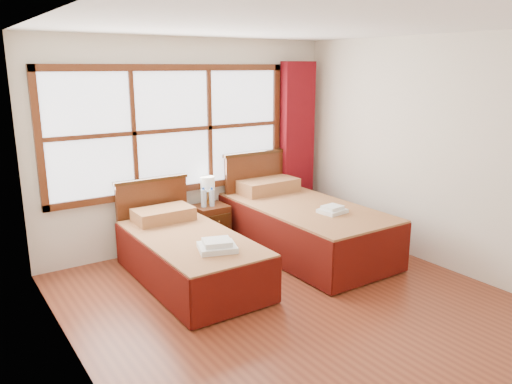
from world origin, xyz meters
TOP-DOWN VIEW (x-y plane):
  - floor at (0.00, 0.00)m, footprint 4.50×4.50m
  - ceiling at (0.00, 0.00)m, footprint 4.50×4.50m
  - wall_back at (0.00, 2.25)m, footprint 4.00×0.00m
  - wall_left at (-2.00, 0.00)m, footprint 0.00×4.50m
  - wall_right at (2.00, 0.00)m, footprint 0.00×4.50m
  - window at (-0.25, 2.21)m, footprint 3.16×0.06m
  - curtain at (1.60, 2.11)m, footprint 0.50×0.16m
  - bed_left at (-0.59, 1.20)m, footprint 0.99×2.01m
  - bed_right at (0.97, 1.20)m, footprint 1.16×2.26m
  - nightstand at (0.13, 1.99)m, footprint 0.40×0.40m
  - towels_left at (-0.55, 0.63)m, footprint 0.44×0.41m
  - towels_right at (1.03, 0.72)m, footprint 0.31×0.28m
  - lamp at (0.16, 2.11)m, footprint 0.18×0.18m
  - bottle_near at (0.03, 1.99)m, footprint 0.07×0.07m
  - bottle_far at (0.13, 1.96)m, footprint 0.06×0.06m

SIDE VIEW (x-z plane):
  - floor at x=0.00m, z-range 0.00..0.00m
  - nightstand at x=0.13m, z-range 0.00..0.54m
  - bed_left at x=-0.59m, z-range -0.19..0.77m
  - bed_right at x=0.97m, z-range -0.22..0.91m
  - towels_left at x=-0.55m, z-range 0.50..0.61m
  - towels_right at x=1.03m, z-range 0.60..0.69m
  - bottle_far at x=0.13m, z-range 0.53..0.77m
  - bottle_near at x=0.03m, z-range 0.53..0.78m
  - lamp at x=0.16m, z-range 0.61..0.96m
  - curtain at x=1.60m, z-range 0.02..2.32m
  - wall_back at x=0.00m, z-range -0.70..3.30m
  - wall_left at x=-2.00m, z-range -0.95..3.55m
  - wall_right at x=2.00m, z-range -0.95..3.55m
  - window at x=-0.25m, z-range 0.72..2.28m
  - ceiling at x=0.00m, z-range 2.60..2.60m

